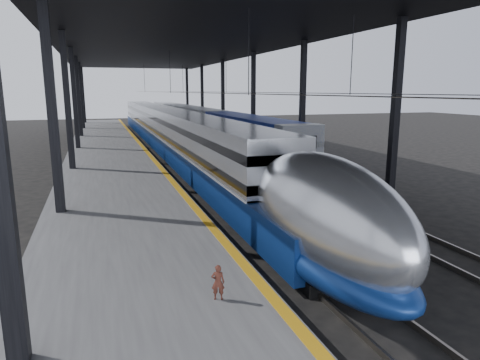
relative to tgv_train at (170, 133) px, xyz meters
name	(u,v)px	position (x,y,z in m)	size (l,w,h in m)	color
ground	(242,265)	(-2.00, -25.85, -1.86)	(160.00, 160.00, 0.00)	black
platform	(110,162)	(-5.50, -5.85, -1.36)	(6.00, 80.00, 1.00)	#4C4C4F
yellow_strip	(148,153)	(-2.70, -5.85, -0.85)	(0.30, 80.00, 0.01)	#C88A12
rails	(215,162)	(2.50, -5.85, -1.78)	(6.52, 80.00, 0.16)	slate
canopy	(179,42)	(-0.10, -5.85, 7.26)	(18.00, 75.00, 9.47)	black
tgv_train	(170,133)	(0.00, 0.00, 0.00)	(2.77, 65.20, 3.97)	silver
second_train	(197,123)	(5.00, 10.96, 0.02)	(2.68, 56.05, 3.70)	navy
child	(218,282)	(-3.89, -29.76, -0.44)	(0.30, 0.20, 0.83)	#4A2218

